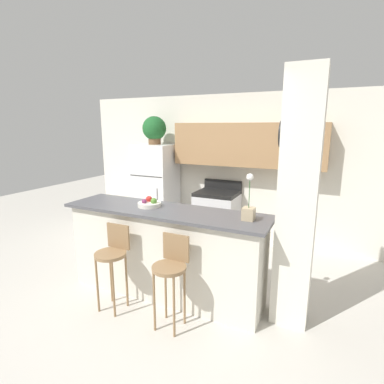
# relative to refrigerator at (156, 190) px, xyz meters

# --- Properties ---
(ground_plane) EXTENTS (14.00, 14.00, 0.00)m
(ground_plane) POSITION_rel_refrigerator_xyz_m (1.26, -1.81, -0.84)
(ground_plane) COLOR beige
(wall_back) EXTENTS (5.60, 0.38, 2.55)m
(wall_back) POSITION_rel_refrigerator_xyz_m (1.41, 0.30, 0.61)
(wall_back) COLOR silver
(wall_back) RESTS_ON ground_plane
(pillar_right) EXTENTS (0.38, 0.32, 2.55)m
(pillar_right) POSITION_rel_refrigerator_xyz_m (2.70, -1.68, 0.44)
(pillar_right) COLOR silver
(pillar_right) RESTS_ON ground_plane
(counter_bar) EXTENTS (2.47, 0.65, 1.07)m
(counter_bar) POSITION_rel_refrigerator_xyz_m (1.26, -1.81, -0.30)
(counter_bar) COLOR silver
(counter_bar) RESTS_ON ground_plane
(refrigerator) EXTENTS (0.71, 0.66, 1.68)m
(refrigerator) POSITION_rel_refrigerator_xyz_m (0.00, 0.00, 0.00)
(refrigerator) COLOR white
(refrigerator) RESTS_ON ground_plane
(stove_range) EXTENTS (0.70, 0.61, 1.07)m
(stove_range) POSITION_rel_refrigerator_xyz_m (1.22, 0.03, -0.38)
(stove_range) COLOR silver
(stove_range) RESTS_ON ground_plane
(bar_stool_left) EXTENTS (0.34, 0.34, 0.95)m
(bar_stool_left) POSITION_rel_refrigerator_xyz_m (0.89, -2.31, -0.21)
(bar_stool_left) COLOR olive
(bar_stool_left) RESTS_ON ground_plane
(bar_stool_right) EXTENTS (0.34, 0.34, 0.95)m
(bar_stool_right) POSITION_rel_refrigerator_xyz_m (1.62, -2.31, -0.21)
(bar_stool_right) COLOR olive
(bar_stool_right) RESTS_ON ground_plane
(potted_plant_on_fridge) EXTENTS (0.43, 0.43, 0.50)m
(potted_plant_on_fridge) POSITION_rel_refrigerator_xyz_m (-0.00, 0.00, 1.11)
(potted_plant_on_fridge) COLOR brown
(potted_plant_on_fridge) RESTS_ON refrigerator
(orchid_vase) EXTENTS (0.12, 0.12, 0.48)m
(orchid_vase) POSITION_rel_refrigerator_xyz_m (2.25, -1.79, 0.35)
(orchid_vase) COLOR tan
(orchid_vase) RESTS_ON counter_bar
(fruit_bowl) EXTENTS (0.28, 0.28, 0.11)m
(fruit_bowl) POSITION_rel_refrigerator_xyz_m (1.04, -1.78, 0.26)
(fruit_bowl) COLOR silver
(fruit_bowl) RESTS_ON counter_bar
(trash_bin) EXTENTS (0.28, 0.28, 0.38)m
(trash_bin) POSITION_rel_refrigerator_xyz_m (0.57, -0.22, -0.65)
(trash_bin) COLOR #59595B
(trash_bin) RESTS_ON ground_plane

